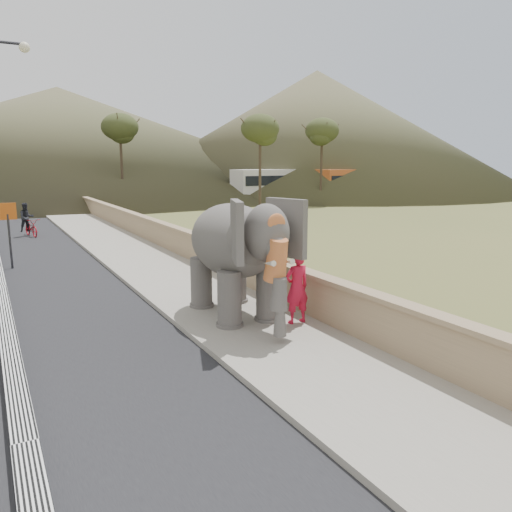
# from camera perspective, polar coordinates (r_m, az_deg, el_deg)

# --- Properties ---
(ground) EXTENTS (160.00, 160.00, 0.00)m
(ground) POSITION_cam_1_polar(r_m,az_deg,el_deg) (9.01, 10.21, -14.63)
(ground) COLOR olive
(ground) RESTS_ON ground
(road) EXTENTS (7.00, 120.00, 0.03)m
(road) POSITION_cam_1_polar(r_m,az_deg,el_deg) (16.74, -27.17, -3.67)
(road) COLOR black
(road) RESTS_ON ground
(median) EXTENTS (0.35, 120.00, 0.22)m
(median) POSITION_cam_1_polar(r_m,az_deg,el_deg) (16.72, -27.20, -3.36)
(median) COLOR black
(median) RESTS_ON ground
(walkway) EXTENTS (3.00, 120.00, 0.15)m
(walkway) POSITION_cam_1_polar(r_m,az_deg,el_deg) (17.51, -10.66, -1.86)
(walkway) COLOR #9E9687
(walkway) RESTS_ON ground
(parapet) EXTENTS (0.30, 120.00, 1.10)m
(parapet) POSITION_cam_1_polar(r_m,az_deg,el_deg) (17.98, -5.71, 0.15)
(parapet) COLOR tan
(parapet) RESTS_ON ground
(signboard) EXTENTS (0.60, 0.08, 2.40)m
(signboard) POSITION_cam_1_polar(r_m,az_deg,el_deg) (19.89, -26.45, 3.28)
(signboard) COLOR #2D2D33
(signboard) RESTS_ON ground
(cow) EXTENTS (1.83, 1.18, 1.42)m
(cow) POSITION_cam_1_polar(r_m,az_deg,el_deg) (23.80, 0.02, 3.19)
(cow) COLOR brown
(cow) RESTS_ON ground
(distant_car) EXTENTS (4.45, 2.36, 1.44)m
(distant_car) POSITION_cam_1_polar(r_m,az_deg,el_deg) (47.20, 3.82, 6.92)
(distant_car) COLOR #B1AFB6
(distant_car) RESTS_ON ground
(bus_white) EXTENTS (11.15, 3.28, 3.10)m
(bus_white) POSITION_cam_1_polar(r_m,az_deg,el_deg) (49.80, 3.26, 8.08)
(bus_white) COLOR silver
(bus_white) RESTS_ON ground
(bus_orange) EXTENTS (11.14, 3.24, 3.10)m
(bus_orange) POSITION_cam_1_polar(r_m,az_deg,el_deg) (51.82, 12.15, 7.97)
(bus_orange) COLOR #C15622
(bus_orange) RESTS_ON ground
(hill_right) EXTENTS (56.00, 56.00, 16.00)m
(hill_right) POSITION_cam_1_polar(r_m,az_deg,el_deg) (71.50, 6.87, 14.00)
(hill_right) COLOR brown
(hill_right) RESTS_ON ground
(hill_far) EXTENTS (80.00, 80.00, 14.00)m
(hill_far) POSITION_cam_1_polar(r_m,az_deg,el_deg) (77.04, -21.47, 12.36)
(hill_far) COLOR brown
(hill_far) RESTS_ON ground
(elephant_and_man) EXTENTS (2.29, 3.99, 2.85)m
(elephant_and_man) POSITION_cam_1_polar(r_m,az_deg,el_deg) (12.10, -2.54, -0.09)
(elephant_and_man) COLOR #645F5B
(elephant_and_man) RESTS_ON ground
(motorcyclist) EXTENTS (1.09, 1.85, 1.76)m
(motorcyclist) POSITION_cam_1_polar(r_m,az_deg,el_deg) (28.41, -24.47, 3.37)
(motorcyclist) COLOR maroon
(motorcyclist) RESTS_ON ground
(trees) EXTENTS (41.39, 43.89, 9.24)m
(trees) POSITION_cam_1_polar(r_m,az_deg,el_deg) (36.14, -19.66, 10.49)
(trees) COLOR #473828
(trees) RESTS_ON ground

